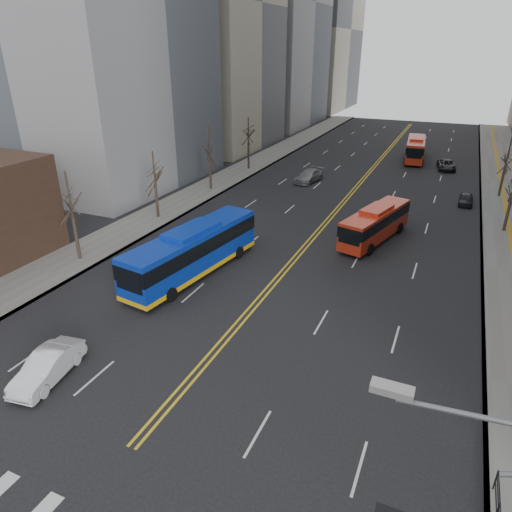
% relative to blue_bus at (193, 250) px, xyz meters
% --- Properties ---
extents(sidewalk_left, '(5.00, 130.00, 0.15)m').
position_rel_blue_bus_xyz_m(sidewalk_left, '(-10.32, 24.33, -1.89)').
color(sidewalk_left, slate).
rests_on(sidewalk_left, ground).
extents(centerline, '(0.55, 100.00, 0.01)m').
position_rel_blue_bus_xyz_m(centerline, '(6.18, 34.33, -1.96)').
color(centerline, gold).
rests_on(centerline, ground).
extents(street_trees, '(35.20, 47.20, 7.60)m').
position_rel_blue_bus_xyz_m(street_trees, '(-0.99, 13.88, 2.91)').
color(street_trees, '#30271D').
rests_on(street_trees, ground).
extents(blue_bus, '(4.57, 13.21, 3.75)m').
position_rel_blue_bus_xyz_m(blue_bus, '(0.00, 0.00, 0.00)').
color(blue_bus, '#0B2DA8').
rests_on(blue_bus, ground).
extents(red_bus_near, '(4.67, 10.02, 3.13)m').
position_rel_blue_bus_xyz_m(red_bus_near, '(11.37, 12.20, -0.22)').
color(red_bus_near, red).
rests_on(red_bus_near, ground).
extents(red_bus_far, '(3.38, 10.99, 3.44)m').
position_rel_blue_bus_xyz_m(red_bus_far, '(10.97, 47.04, -0.05)').
color(red_bus_far, red).
rests_on(red_bus_far, ground).
extents(car_white, '(2.29, 4.78, 1.51)m').
position_rel_blue_bus_xyz_m(car_white, '(-0.64, -13.65, -1.21)').
color(car_white, silver).
rests_on(car_white, ground).
extents(car_dark_mid, '(1.49, 3.59, 1.22)m').
position_rel_blue_bus_xyz_m(car_dark_mid, '(18.68, 26.69, -1.36)').
color(car_dark_mid, black).
rests_on(car_dark_mid, ground).
extents(car_silver, '(2.95, 5.49, 1.51)m').
position_rel_blue_bus_xyz_m(car_silver, '(-0.03, 28.68, -1.21)').
color(car_silver, gray).
rests_on(car_silver, ground).
extents(car_dark_far, '(2.94, 5.15, 1.35)m').
position_rel_blue_bus_xyz_m(car_dark_far, '(15.81, 42.65, -1.29)').
color(car_dark_far, black).
rests_on(car_dark_far, ground).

